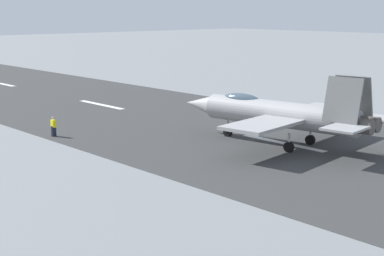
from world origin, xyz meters
The scene contains 5 objects.
ground_plane centered at (0.00, 0.00, 0.00)m, with size 400.00×400.00×0.00m, color gray.
runway_strip centered at (-0.02, 0.00, 0.01)m, with size 240.00×26.00×0.02m.
fighter_jet centered at (-0.48, 0.72, 2.46)m, with size 17.43×14.29×5.66m.
crew_person centered at (13.72, 12.05, 0.82)m, with size 0.70×0.36×1.65m.
marker_cone_mid centered at (3.52, -12.22, 0.28)m, with size 0.44×0.44×0.55m, color orange.
Camera 1 is at (-29.64, 35.57, 10.23)m, focal length 56.21 mm.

